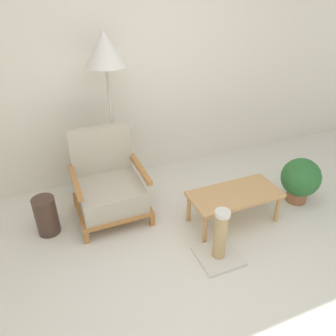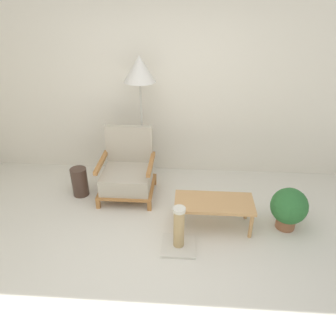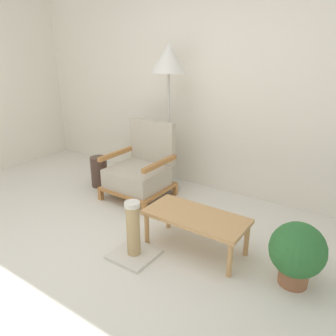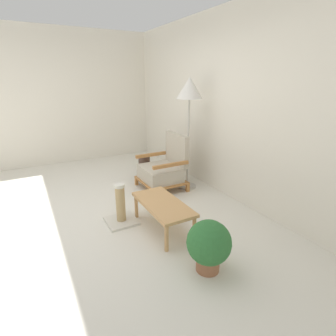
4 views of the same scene
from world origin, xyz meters
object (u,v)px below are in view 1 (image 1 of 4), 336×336
floor_lamp (106,57)px  vase (46,216)px  armchair (109,186)px  potted_plant (300,179)px  scratching_post (220,242)px  coffee_table (235,197)px

floor_lamp → vase: 1.61m
armchair → potted_plant: armchair is taller
potted_plant → scratching_post: (-1.24, -0.42, -0.10)m
armchair → vase: (-0.64, -0.06, -0.14)m
vase → potted_plant: (2.61, -0.51, 0.09)m
potted_plant → scratching_post: bearing=-161.2°
armchair → vase: size_ratio=2.25×
vase → potted_plant: potted_plant is taller
vase → potted_plant: size_ratio=0.77×
floor_lamp → vase: size_ratio=4.47×
vase → scratching_post: scratching_post is taller
armchair → floor_lamp: floor_lamp is taller
coffee_table → scratching_post: size_ratio=1.73×
vase → armchair: bearing=5.7°
floor_lamp → scratching_post: bearing=-67.5°
armchair → vase: bearing=-174.3°
armchair → coffee_table: bearing=-28.6°
coffee_table → scratching_post: bearing=-134.6°
armchair → potted_plant: bearing=-16.3°
coffee_table → scratching_post: scratching_post is taller
armchair → coffee_table: (1.11, -0.61, -0.03)m
armchair → floor_lamp: bearing=65.4°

